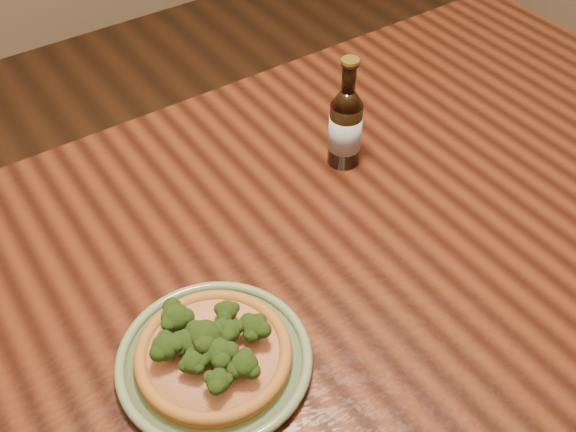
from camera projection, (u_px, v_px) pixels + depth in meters
table at (341, 263)px, 1.15m from camera, size 1.60×0.90×0.75m
plate at (214, 360)px, 0.89m from camera, size 0.26×0.26×0.02m
pizza at (212, 351)px, 0.87m from camera, size 0.21×0.21×0.07m
beer_bottle at (345, 126)px, 1.14m from camera, size 0.06×0.06×0.21m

